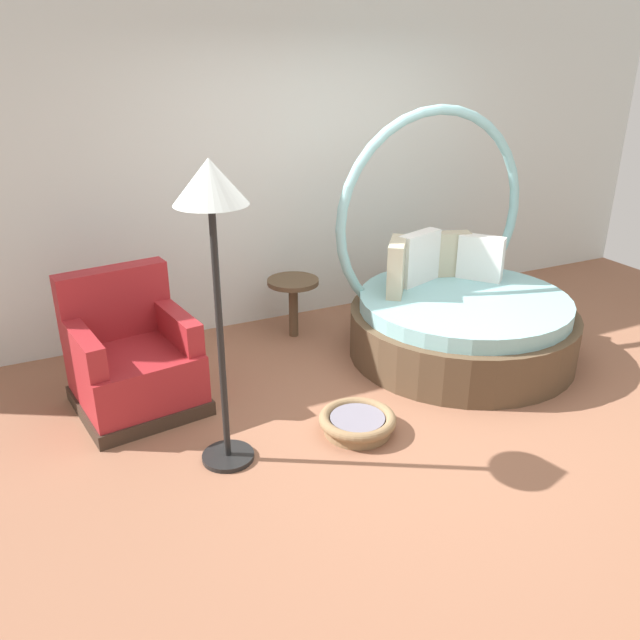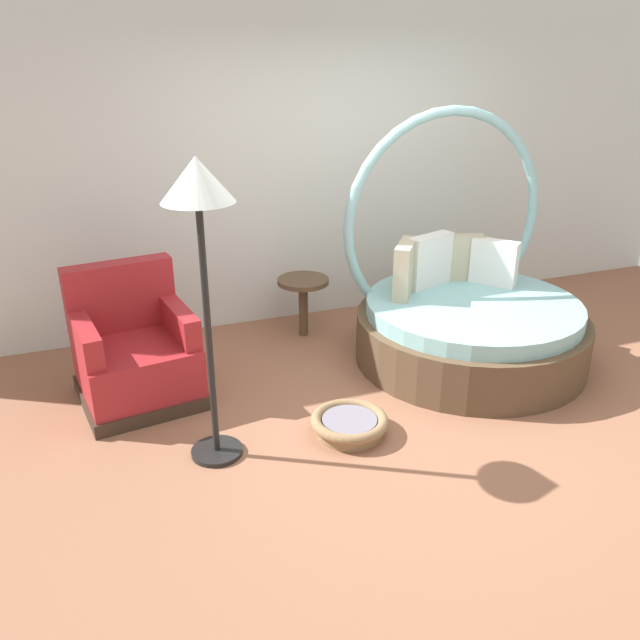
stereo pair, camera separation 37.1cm
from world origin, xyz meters
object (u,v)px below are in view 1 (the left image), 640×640
(pet_basket, at_px, (357,422))
(floor_lamp, at_px, (212,214))
(red_armchair, at_px, (132,362))
(round_daybed, at_px, (457,309))
(side_table, at_px, (293,290))

(pet_basket, distance_m, floor_lamp, 1.70)
(pet_basket, bearing_deg, red_armchair, 140.96)
(round_daybed, height_order, side_table, round_daybed)
(red_armchair, relative_size, pet_basket, 1.84)
(round_daybed, bearing_deg, pet_basket, -150.73)
(red_armchair, bearing_deg, side_table, 21.89)
(red_armchair, xyz_separation_m, floor_lamp, (0.37, -0.91, 1.20))
(side_table, bearing_deg, floor_lamp, -126.13)
(red_armchair, bearing_deg, floor_lamp, -67.84)
(round_daybed, relative_size, pet_basket, 3.79)
(red_armchair, xyz_separation_m, pet_basket, (1.23, -1.00, -0.26))
(side_table, xyz_separation_m, floor_lamp, (-1.10, -1.51, 1.11))
(round_daybed, xyz_separation_m, pet_basket, (-1.33, -0.74, -0.30))
(round_daybed, relative_size, floor_lamp, 1.06)
(floor_lamp, bearing_deg, side_table, 53.87)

